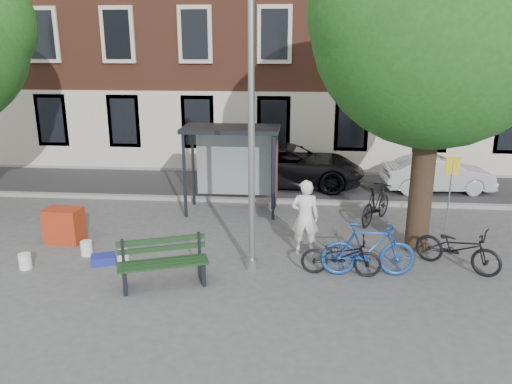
{
  "coord_description": "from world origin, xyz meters",
  "views": [
    {
      "loc": [
        1.02,
        -10.45,
        4.94
      ],
      "look_at": [
        -0.03,
        1.46,
        1.4
      ],
      "focal_mm": 35.0,
      "sensor_mm": 36.0,
      "label": 1
    }
  ],
  "objects_px": {
    "bus_shelter": "(245,150)",
    "bike_c": "(458,248)",
    "bike_d": "(376,204)",
    "car_silver": "(437,174)",
    "bike_a": "(341,256)",
    "car_dark": "(289,165)",
    "notice_sign": "(451,177)",
    "bench": "(163,265)",
    "bike_b": "(368,249)",
    "red_stand": "(64,225)",
    "painter": "(305,217)",
    "lamppost": "(251,149)"
  },
  "relations": [
    {
      "from": "lamppost",
      "to": "bike_d",
      "type": "height_order",
      "value": "lamppost"
    },
    {
      "from": "notice_sign",
      "to": "painter",
      "type": "bearing_deg",
      "value": -152.15
    },
    {
      "from": "bike_b",
      "to": "red_stand",
      "type": "height_order",
      "value": "bike_b"
    },
    {
      "from": "bike_d",
      "to": "car_silver",
      "type": "distance_m",
      "value": 4.31
    },
    {
      "from": "bike_d",
      "to": "car_silver",
      "type": "relative_size",
      "value": 0.51
    },
    {
      "from": "bench",
      "to": "car_silver",
      "type": "xyz_separation_m",
      "value": [
        7.63,
        7.77,
        0.17
      ]
    },
    {
      "from": "bus_shelter",
      "to": "bench",
      "type": "distance_m",
      "value": 5.39
    },
    {
      "from": "lamppost",
      "to": "bike_b",
      "type": "relative_size",
      "value": 2.94
    },
    {
      "from": "painter",
      "to": "notice_sign",
      "type": "bearing_deg",
      "value": -154.14
    },
    {
      "from": "bike_d",
      "to": "car_dark",
      "type": "relative_size",
      "value": 0.35
    },
    {
      "from": "bike_a",
      "to": "car_dark",
      "type": "height_order",
      "value": "car_dark"
    },
    {
      "from": "bench",
      "to": "bike_c",
      "type": "xyz_separation_m",
      "value": [
        6.47,
        1.35,
        0.06
      ]
    },
    {
      "from": "lamppost",
      "to": "car_dark",
      "type": "xyz_separation_m",
      "value": [
        0.67,
        7.21,
        -2.04
      ]
    },
    {
      "from": "lamppost",
      "to": "car_silver",
      "type": "height_order",
      "value": "lamppost"
    },
    {
      "from": "lamppost",
      "to": "car_dark",
      "type": "relative_size",
      "value": 1.14
    },
    {
      "from": "bike_c",
      "to": "bike_a",
      "type": "bearing_deg",
      "value": 136.7
    },
    {
      "from": "car_dark",
      "to": "bike_b",
      "type": "bearing_deg",
      "value": -163.51
    },
    {
      "from": "painter",
      "to": "bike_c",
      "type": "distance_m",
      "value": 3.54
    },
    {
      "from": "bike_a",
      "to": "bike_d",
      "type": "relative_size",
      "value": 0.94
    },
    {
      "from": "painter",
      "to": "bike_a",
      "type": "height_order",
      "value": "painter"
    },
    {
      "from": "bench",
      "to": "red_stand",
      "type": "relative_size",
      "value": 2.2
    },
    {
      "from": "painter",
      "to": "car_dark",
      "type": "xyz_separation_m",
      "value": [
        -0.53,
        6.21,
        -0.19
      ]
    },
    {
      "from": "bench",
      "to": "bike_b",
      "type": "bearing_deg",
      "value": -9.54
    },
    {
      "from": "lamppost",
      "to": "notice_sign",
      "type": "distance_m",
      "value": 5.95
    },
    {
      "from": "bike_a",
      "to": "bike_b",
      "type": "distance_m",
      "value": 0.61
    },
    {
      "from": "lamppost",
      "to": "bike_a",
      "type": "bearing_deg",
      "value": -4.74
    },
    {
      "from": "bus_shelter",
      "to": "bike_c",
      "type": "bearing_deg",
      "value": -35.02
    },
    {
      "from": "car_dark",
      "to": "red_stand",
      "type": "bearing_deg",
      "value": 138.61
    },
    {
      "from": "car_dark",
      "to": "car_silver",
      "type": "xyz_separation_m",
      "value": [
        5.17,
        -0.38,
        -0.13
      ]
    },
    {
      "from": "bike_c",
      "to": "car_dark",
      "type": "xyz_separation_m",
      "value": [
        -4.0,
        6.8,
        0.24
      ]
    },
    {
      "from": "bike_d",
      "to": "notice_sign",
      "type": "xyz_separation_m",
      "value": [
        1.84,
        -0.55,
        0.98
      ]
    },
    {
      "from": "bus_shelter",
      "to": "bike_d",
      "type": "bearing_deg",
      "value": -10.69
    },
    {
      "from": "bike_a",
      "to": "bike_c",
      "type": "relative_size",
      "value": 0.91
    },
    {
      "from": "bus_shelter",
      "to": "bike_c",
      "type": "xyz_separation_m",
      "value": [
        5.27,
        -3.7,
        -1.41
      ]
    },
    {
      "from": "bus_shelter",
      "to": "bench",
      "type": "relative_size",
      "value": 1.44
    },
    {
      "from": "car_dark",
      "to": "red_stand",
      "type": "distance_m",
      "value": 8.27
    },
    {
      "from": "lamppost",
      "to": "bike_d",
      "type": "bearing_deg",
      "value": 46.1
    },
    {
      "from": "lamppost",
      "to": "bench",
      "type": "height_order",
      "value": "lamppost"
    },
    {
      "from": "bus_shelter",
      "to": "bench",
      "type": "xyz_separation_m",
      "value": [
        -1.19,
        -5.04,
        -1.47
      ]
    },
    {
      "from": "car_silver",
      "to": "lamppost",
      "type": "bearing_deg",
      "value": 135.51
    },
    {
      "from": "bike_d",
      "to": "red_stand",
      "type": "bearing_deg",
      "value": 45.75
    },
    {
      "from": "car_silver",
      "to": "car_dark",
      "type": "bearing_deg",
      "value": 81.83
    },
    {
      "from": "lamppost",
      "to": "bike_a",
      "type": "relative_size",
      "value": 3.46
    },
    {
      "from": "bike_b",
      "to": "bike_c",
      "type": "distance_m",
      "value": 2.15
    },
    {
      "from": "bike_b",
      "to": "bike_d",
      "type": "xyz_separation_m",
      "value": [
        0.66,
        3.51,
        -0.06
      ]
    },
    {
      "from": "bike_c",
      "to": "notice_sign",
      "type": "bearing_deg",
      "value": 24.61
    },
    {
      "from": "bike_b",
      "to": "red_stand",
      "type": "relative_size",
      "value": 2.31
    },
    {
      "from": "bus_shelter",
      "to": "red_stand",
      "type": "relative_size",
      "value": 3.17
    },
    {
      "from": "car_silver",
      "to": "notice_sign",
      "type": "height_order",
      "value": "notice_sign"
    },
    {
      "from": "bench",
      "to": "bike_d",
      "type": "distance_m",
      "value": 6.64
    }
  ]
}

